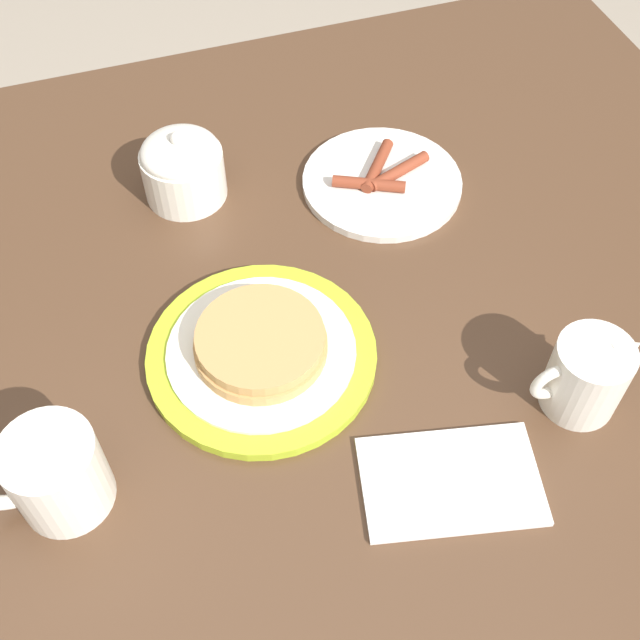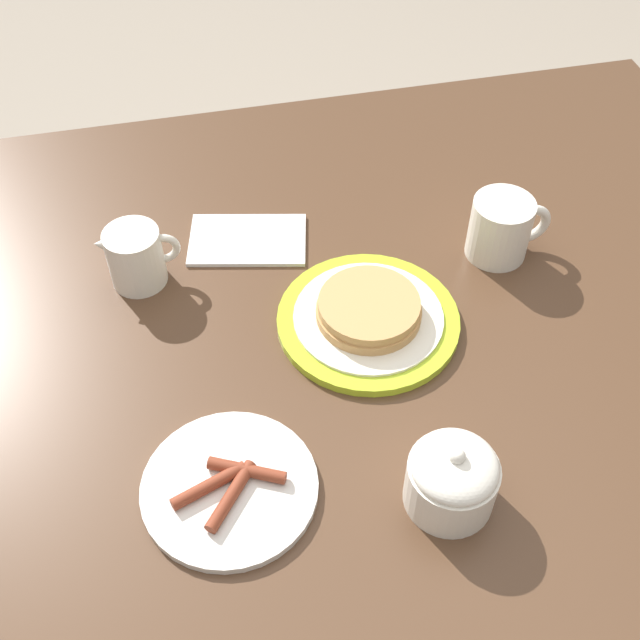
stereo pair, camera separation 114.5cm
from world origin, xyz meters
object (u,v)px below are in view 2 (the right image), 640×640
(coffee_mug, at_px, (502,228))
(creamer_pitcher, at_px, (135,256))
(sugar_bowl, at_px, (452,478))
(napkin, at_px, (248,240))
(side_plate_bacon, at_px, (230,487))
(pancake_plate, at_px, (368,316))

(coffee_mug, distance_m, creamer_pitcher, 0.49)
(sugar_bowl, height_order, napkin, sugar_bowl)
(side_plate_bacon, distance_m, napkin, 0.39)
(coffee_mug, bearing_deg, side_plate_bacon, -145.20)
(pancake_plate, height_order, sugar_bowl, sugar_bowl)
(pancake_plate, xyz_separation_m, sugar_bowl, (0.02, -0.26, 0.03))
(pancake_plate, distance_m, coffee_mug, 0.23)
(coffee_mug, distance_m, napkin, 0.35)
(side_plate_bacon, height_order, napkin, side_plate_bacon)
(pancake_plate, height_order, coffee_mug, coffee_mug)
(sugar_bowl, relative_size, napkin, 0.53)
(pancake_plate, distance_m, side_plate_bacon, 0.29)
(pancake_plate, xyz_separation_m, napkin, (-0.13, 0.19, -0.01))
(pancake_plate, xyz_separation_m, creamer_pitcher, (-0.28, 0.14, 0.03))
(side_plate_bacon, distance_m, coffee_mug, 0.51)
(side_plate_bacon, height_order, creamer_pitcher, creamer_pitcher)
(side_plate_bacon, bearing_deg, coffee_mug, 34.80)
(pancake_plate, relative_size, napkin, 1.29)
(sugar_bowl, bearing_deg, pancake_plate, 94.22)
(sugar_bowl, bearing_deg, coffee_mug, 61.50)
(pancake_plate, height_order, side_plate_bacon, pancake_plate)
(pancake_plate, distance_m, sugar_bowl, 0.26)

